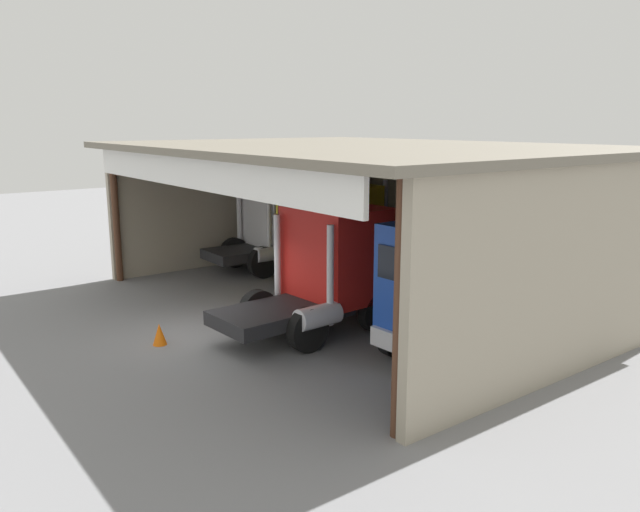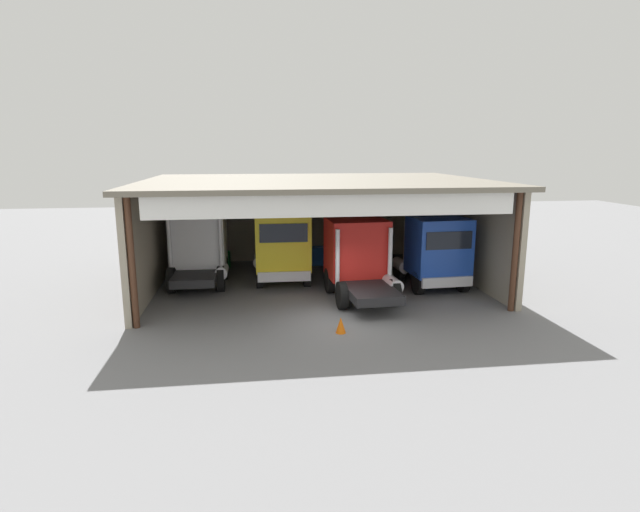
% 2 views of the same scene
% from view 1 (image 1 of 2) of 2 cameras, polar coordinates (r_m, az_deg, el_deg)
% --- Properties ---
extents(ground_plane, '(80.00, 80.00, 0.00)m').
position_cam_1_polar(ground_plane, '(17.17, -10.17, -6.98)').
color(ground_plane, slate).
rests_on(ground_plane, ground).
extents(workshop_shed, '(15.31, 11.48, 4.90)m').
position_cam_1_polar(workshop_shed, '(19.94, 5.76, 6.09)').
color(workshop_shed, '#9E937F').
rests_on(workshop_shed, ground).
extents(truck_white_yard_outside, '(2.64, 4.63, 3.36)m').
position_cam_1_polar(truck_white_yard_outside, '(24.18, -3.65, 3.01)').
color(truck_white_yard_outside, white).
rests_on(truck_white_yard_outside, ground).
extents(truck_yellow_center_right_bay, '(2.65, 4.84, 3.74)m').
position_cam_1_polar(truck_yellow_center_right_bay, '(20.89, 1.36, 2.01)').
color(truck_yellow_center_right_bay, yellow).
rests_on(truck_yellow_center_right_bay, ground).
extents(truck_red_right_bay, '(2.79, 5.01, 3.32)m').
position_cam_1_polar(truck_red_right_bay, '(16.91, 0.83, -0.97)').
color(truck_red_right_bay, red).
rests_on(truck_red_right_bay, ground).
extents(truck_blue_center_left_bay, '(2.72, 5.18, 3.30)m').
position_cam_1_polar(truck_blue_center_left_bay, '(14.90, 12.01, -3.18)').
color(truck_blue_center_left_bay, '#1E47B7').
rests_on(truck_blue_center_left_bay, ground).
extents(oil_drum, '(0.58, 0.58, 0.87)m').
position_cam_1_polar(oil_drum, '(25.66, 3.89, 0.56)').
color(oil_drum, '#197233').
rests_on(oil_drum, ground).
extents(tool_cart, '(0.90, 0.60, 1.00)m').
position_cam_1_polar(tool_cart, '(22.05, 12.38, -1.44)').
color(tool_cart, '#1E59A5').
rests_on(tool_cart, ground).
extents(traffic_cone, '(0.36, 0.36, 0.56)m').
position_cam_1_polar(traffic_cone, '(16.53, -14.41, -6.91)').
color(traffic_cone, orange).
rests_on(traffic_cone, ground).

